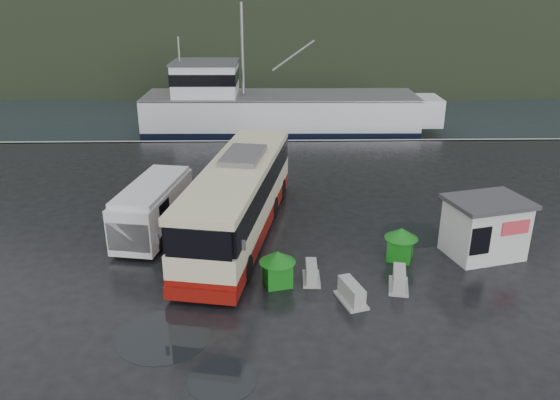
{
  "coord_description": "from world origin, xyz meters",
  "views": [
    {
      "loc": [
        1.96,
        -21.21,
        11.4
      ],
      "look_at": [
        2.5,
        3.22,
        1.7
      ],
      "focal_mm": 35.0,
      "sensor_mm": 36.0,
      "label": 1
    }
  ],
  "objects_px": {
    "dome_tent": "(217,278)",
    "waste_bin_right": "(399,259)",
    "ticket_kiosk": "(481,254)",
    "coach_bus": "(240,233)",
    "fishing_trawler": "(281,118)",
    "jersey_barrier_a": "(311,280)",
    "jersey_barrier_c": "(398,287)",
    "jersey_barrier_b": "(351,301)",
    "white_van": "(156,233)",
    "waste_bin_left": "(278,284)"
  },
  "relations": [
    {
      "from": "coach_bus",
      "to": "ticket_kiosk",
      "type": "xyz_separation_m",
      "value": [
        11.02,
        -2.52,
        0.0
      ]
    },
    {
      "from": "dome_tent",
      "to": "waste_bin_right",
      "type": "bearing_deg",
      "value": 10.69
    },
    {
      "from": "white_van",
      "to": "waste_bin_right",
      "type": "relative_size",
      "value": 4.19
    },
    {
      "from": "waste_bin_right",
      "to": "dome_tent",
      "type": "distance_m",
      "value": 8.13
    },
    {
      "from": "jersey_barrier_a",
      "to": "jersey_barrier_c",
      "type": "distance_m",
      "value": 3.54
    },
    {
      "from": "coach_bus",
      "to": "jersey_barrier_c",
      "type": "xyz_separation_m",
      "value": [
        6.63,
        -5.32,
        0.0
      ]
    },
    {
      "from": "ticket_kiosk",
      "to": "jersey_barrier_b",
      "type": "bearing_deg",
      "value": -164.34
    },
    {
      "from": "jersey_barrier_c",
      "to": "jersey_barrier_a",
      "type": "bearing_deg",
      "value": 169.11
    },
    {
      "from": "waste_bin_right",
      "to": "jersey_barrier_b",
      "type": "bearing_deg",
      "value": -127.63
    },
    {
      "from": "waste_bin_right",
      "to": "jersey_barrier_a",
      "type": "distance_m",
      "value": 4.44
    },
    {
      "from": "coach_bus",
      "to": "fishing_trawler",
      "type": "distance_m",
      "value": 24.84
    },
    {
      "from": "jersey_barrier_a",
      "to": "fishing_trawler",
      "type": "bearing_deg",
      "value": 91.15
    },
    {
      "from": "dome_tent",
      "to": "fishing_trawler",
      "type": "xyz_separation_m",
      "value": [
        3.33,
        29.08,
        0.0
      ]
    },
    {
      "from": "waste_bin_right",
      "to": "fishing_trawler",
      "type": "xyz_separation_m",
      "value": [
        -4.66,
        27.57,
        0.0
      ]
    },
    {
      "from": "waste_bin_left",
      "to": "white_van",
      "type": "bearing_deg",
      "value": 139.42
    },
    {
      "from": "white_van",
      "to": "ticket_kiosk",
      "type": "distance_m",
      "value": 15.4
    },
    {
      "from": "coach_bus",
      "to": "waste_bin_right",
      "type": "xyz_separation_m",
      "value": [
        7.22,
        -2.87,
        0.0
      ]
    },
    {
      "from": "white_van",
      "to": "fishing_trawler",
      "type": "distance_m",
      "value": 25.5
    },
    {
      "from": "ticket_kiosk",
      "to": "jersey_barrier_b",
      "type": "height_order",
      "value": "ticket_kiosk"
    },
    {
      "from": "coach_bus",
      "to": "waste_bin_left",
      "type": "distance_m",
      "value": 5.25
    },
    {
      "from": "ticket_kiosk",
      "to": "jersey_barrier_c",
      "type": "xyz_separation_m",
      "value": [
        -4.39,
        -2.8,
        0.0
      ]
    },
    {
      "from": "fishing_trawler",
      "to": "ticket_kiosk",
      "type": "bearing_deg",
      "value": -71.84
    },
    {
      "from": "waste_bin_left",
      "to": "jersey_barrier_c",
      "type": "height_order",
      "value": "waste_bin_left"
    },
    {
      "from": "white_van",
      "to": "waste_bin_left",
      "type": "height_order",
      "value": "white_van"
    },
    {
      "from": "jersey_barrier_a",
      "to": "jersey_barrier_c",
      "type": "relative_size",
      "value": 0.94
    },
    {
      "from": "white_van",
      "to": "waste_bin_left",
      "type": "distance_m",
      "value": 7.77
    },
    {
      "from": "white_van",
      "to": "jersey_barrier_a",
      "type": "xyz_separation_m",
      "value": [
        7.31,
        -4.75,
        0.0
      ]
    },
    {
      "from": "coach_bus",
      "to": "jersey_barrier_c",
      "type": "height_order",
      "value": "coach_bus"
    },
    {
      "from": "waste_bin_right",
      "to": "ticket_kiosk",
      "type": "relative_size",
      "value": 0.44
    },
    {
      "from": "waste_bin_left",
      "to": "waste_bin_right",
      "type": "distance_m",
      "value": 5.86
    },
    {
      "from": "waste_bin_right",
      "to": "jersey_barrier_b",
      "type": "xyz_separation_m",
      "value": [
        -2.66,
        -3.45,
        0.0
      ]
    },
    {
      "from": "waste_bin_left",
      "to": "ticket_kiosk",
      "type": "distance_m",
      "value": 9.59
    },
    {
      "from": "coach_bus",
      "to": "jersey_barrier_a",
      "type": "xyz_separation_m",
      "value": [
        3.15,
        -4.65,
        0.0
      ]
    },
    {
      "from": "dome_tent",
      "to": "coach_bus",
      "type": "bearing_deg",
      "value": 80.03
    },
    {
      "from": "ticket_kiosk",
      "to": "waste_bin_right",
      "type": "bearing_deg",
      "value": 170.47
    },
    {
      "from": "dome_tent",
      "to": "ticket_kiosk",
      "type": "bearing_deg",
      "value": 8.96
    },
    {
      "from": "waste_bin_right",
      "to": "coach_bus",
      "type": "bearing_deg",
      "value": 158.35
    },
    {
      "from": "coach_bus",
      "to": "fishing_trawler",
      "type": "xyz_separation_m",
      "value": [
        2.56,
        24.71,
        0.0
      ]
    },
    {
      "from": "waste_bin_left",
      "to": "waste_bin_right",
      "type": "xyz_separation_m",
      "value": [
        5.47,
        2.09,
        0.0
      ]
    },
    {
      "from": "jersey_barrier_c",
      "to": "fishing_trawler",
      "type": "xyz_separation_m",
      "value": [
        -4.07,
        30.02,
        0.0
      ]
    },
    {
      "from": "ticket_kiosk",
      "to": "fishing_trawler",
      "type": "bearing_deg",
      "value": 92.45
    },
    {
      "from": "dome_tent",
      "to": "jersey_barrier_c",
      "type": "distance_m",
      "value": 7.46
    },
    {
      "from": "waste_bin_left",
      "to": "jersey_barrier_a",
      "type": "bearing_deg",
      "value": 12.29
    },
    {
      "from": "jersey_barrier_a",
      "to": "jersey_barrier_b",
      "type": "xyz_separation_m",
      "value": [
        1.41,
        -1.66,
        0.0
      ]
    },
    {
      "from": "jersey_barrier_a",
      "to": "fishing_trawler",
      "type": "relative_size",
      "value": 0.05
    },
    {
      "from": "waste_bin_right",
      "to": "ticket_kiosk",
      "type": "distance_m",
      "value": 3.81
    },
    {
      "from": "waste_bin_right",
      "to": "fishing_trawler",
      "type": "bearing_deg",
      "value": 99.59
    },
    {
      "from": "jersey_barrier_a",
      "to": "fishing_trawler",
      "type": "distance_m",
      "value": 29.36
    },
    {
      "from": "white_van",
      "to": "jersey_barrier_c",
      "type": "bearing_deg",
      "value": -16.76
    },
    {
      "from": "coach_bus",
      "to": "jersey_barrier_c",
      "type": "relative_size",
      "value": 8.84
    }
  ]
}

